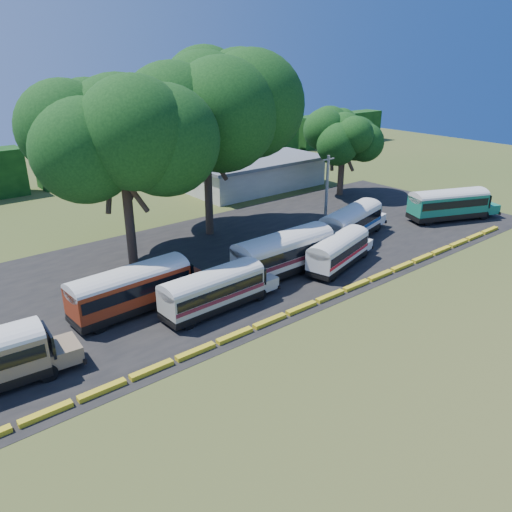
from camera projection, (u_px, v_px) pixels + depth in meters
ground at (326, 309)px, 36.09m from camera, size 160.00×160.00×0.00m
asphalt_strip at (237, 257)px, 45.30m from camera, size 64.00×24.00×0.02m
curb at (316, 302)px, 36.75m from camera, size 53.70×0.45×0.30m
terminal_building at (257, 174)px, 67.40m from camera, size 19.00×9.00×4.00m
treeline_backdrop at (76, 163)px, 69.48m from camera, size 130.00×4.00×6.00m
bus_red at (133, 286)px, 35.00m from camera, size 10.58×3.10×3.44m
bus_cream_west at (215, 288)px, 35.26m from camera, size 9.54×2.71×3.11m
bus_cream_east at (286, 251)px, 41.14m from camera, size 11.13×2.97×3.64m
bus_white_red at (339, 249)px, 42.49m from camera, size 9.19×4.50×2.94m
bus_white_blue at (352, 221)px, 48.82m from camera, size 10.62×4.98×3.39m
bus_teal at (450, 203)px, 54.59m from camera, size 10.75×6.35×3.47m
tree_west at (121, 132)px, 38.90m from camera, size 12.11×12.11×15.92m
tree_center at (205, 105)px, 46.41m from camera, size 13.25×13.25×17.57m
tree_east at (343, 136)px, 62.46m from camera, size 7.87×7.87×10.48m
utility_pole at (327, 192)px, 50.82m from camera, size 1.60×0.30×7.79m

